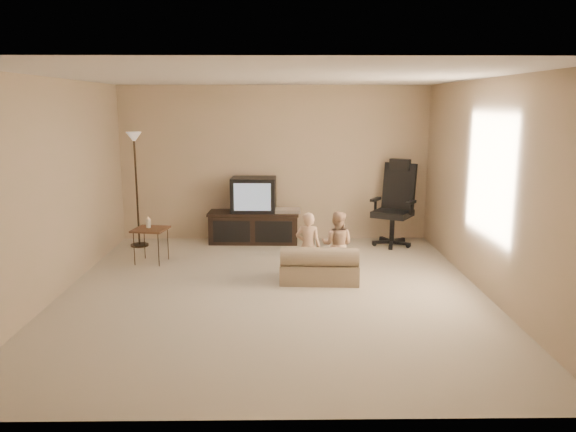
# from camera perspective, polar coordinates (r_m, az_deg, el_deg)

# --- Properties ---
(floor) EXTENTS (5.50, 5.50, 0.00)m
(floor) POSITION_cam_1_polar(r_m,az_deg,el_deg) (6.74, -1.54, -7.76)
(floor) COLOR beige
(floor) RESTS_ON ground
(room_shell) EXTENTS (5.50, 5.50, 5.50)m
(room_shell) POSITION_cam_1_polar(r_m,az_deg,el_deg) (6.41, -1.61, 5.18)
(room_shell) COLOR silver
(room_shell) RESTS_ON floor
(tv_stand) EXTENTS (1.49, 0.60, 1.05)m
(tv_stand) POSITION_cam_1_polar(r_m,az_deg,el_deg) (9.05, -3.45, 0.05)
(tv_stand) COLOR black
(tv_stand) RESTS_ON floor
(office_chair) EXTENTS (0.86, 0.86, 1.35)m
(office_chair) POSITION_cam_1_polar(r_m,az_deg,el_deg) (9.02, 10.76, 0.14)
(office_chair) COLOR black
(office_chair) RESTS_ON floor
(side_table) EXTENTS (0.51, 0.51, 0.67)m
(side_table) POSITION_cam_1_polar(r_m,az_deg,el_deg) (8.09, -13.81, -1.33)
(side_table) COLOR brown
(side_table) RESTS_ON floor
(floor_lamp) EXTENTS (0.28, 0.28, 1.79)m
(floor_lamp) POSITION_cam_1_polar(r_m,az_deg,el_deg) (8.95, -15.26, 5.16)
(floor_lamp) COLOR #2E2114
(floor_lamp) RESTS_ON floor
(child_sofa) EXTENTS (1.01, 0.61, 0.48)m
(child_sofa) POSITION_cam_1_polar(r_m,az_deg,el_deg) (7.07, 3.20, -5.21)
(child_sofa) COLOR gray
(child_sofa) RESTS_ON floor
(toddler_left) EXTENTS (0.35, 0.28, 0.87)m
(toddler_left) POSITION_cam_1_polar(r_m,az_deg,el_deg) (7.10, 2.05, -3.10)
(toddler_left) COLOR #D9AC87
(toddler_left) RESTS_ON floor
(toddler_right) EXTENTS (0.47, 0.34, 0.87)m
(toddler_right) POSITION_cam_1_polar(r_m,az_deg,el_deg) (7.23, 5.01, -2.91)
(toddler_right) COLOR #D9AC87
(toddler_right) RESTS_ON floor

